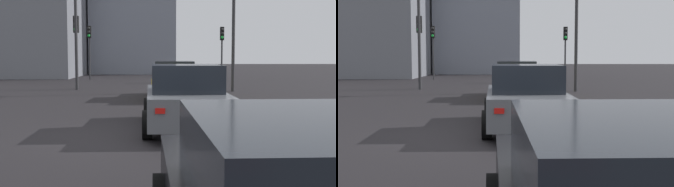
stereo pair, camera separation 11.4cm
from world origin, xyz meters
TOP-DOWN VIEW (x-y plane):
  - ground_plane at (0.00, 0.00)m, footprint 160.00×160.00m
  - car_yellow_left_lead at (8.87, -1.36)m, footprint 4.85×2.06m
  - car_grey_left_second at (1.07, -1.41)m, footprint 4.48×2.18m
  - traffic_light_near_left at (13.90, 3.79)m, footprint 0.32×0.28m
  - traffic_light_near_right at (20.03, -4.89)m, footprint 0.32×0.30m
  - traffic_light_far_left at (22.73, 4.58)m, footprint 0.32×0.30m
  - street_lamp_kerbside at (13.41, 3.70)m, footprint 0.56×0.36m
  - street_lamp_far at (12.18, -4.39)m, footprint 0.56×0.36m
  - building_facade_left at (36.28, 2.00)m, footprint 10.26×8.20m

SIDE VIEW (x-z plane):
  - ground_plane at x=0.00m, z-range -0.20..0.00m
  - car_yellow_left_lead at x=8.87m, z-range -0.03..1.55m
  - car_grey_left_second at x=1.07m, z-range -0.03..1.57m
  - traffic_light_near_right at x=20.03m, z-range 0.83..4.57m
  - traffic_light_near_left at x=13.90m, z-range 0.86..4.78m
  - traffic_light_far_left at x=22.73m, z-range 0.88..4.85m
  - street_lamp_far at x=12.18m, z-range 0.63..6.90m
  - street_lamp_kerbside at x=13.41m, z-range 0.66..8.67m
  - building_facade_left at x=36.28m, z-range 0.00..14.63m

